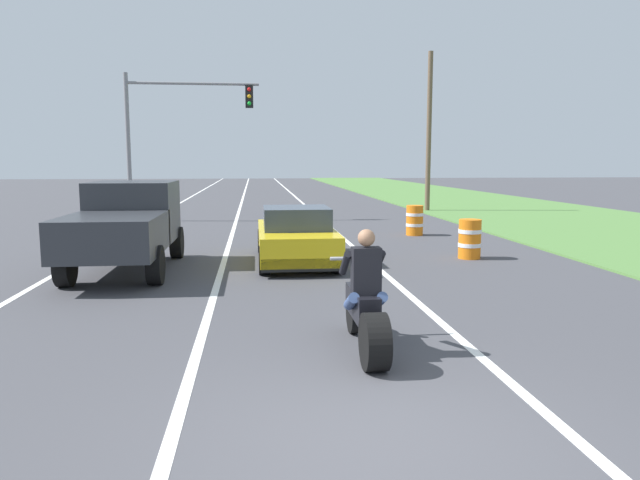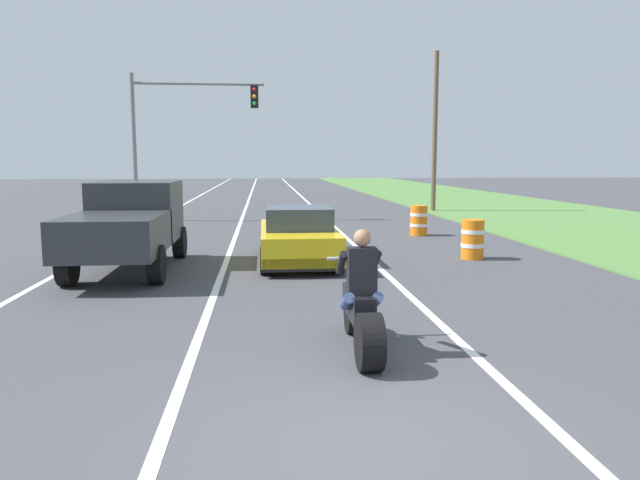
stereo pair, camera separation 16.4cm
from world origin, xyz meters
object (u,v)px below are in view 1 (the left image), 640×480
at_px(pickup_truck_left_lane_dark_grey, 126,222).
at_px(construction_barrel_nearest, 470,239).
at_px(traffic_light_mast_near, 171,122).
at_px(construction_barrel_mid, 415,220).
at_px(motorcycle_with_rider, 366,309).
at_px(sports_car_yellow, 296,237).

relative_size(pickup_truck_left_lane_dark_grey, construction_barrel_nearest, 4.80).
height_order(traffic_light_mast_near, construction_barrel_mid, traffic_light_mast_near).
xyz_separation_m(pickup_truck_left_lane_dark_grey, construction_barrel_nearest, (8.29, 0.81, -0.60)).
distance_m(traffic_light_mast_near, construction_barrel_nearest, 14.34).
bearing_deg(pickup_truck_left_lane_dark_grey, traffic_light_mast_near, 92.50).
bearing_deg(construction_barrel_nearest, motorcycle_with_rider, -119.48).
bearing_deg(construction_barrel_mid, pickup_truck_left_lane_dark_grey, -145.47).
height_order(motorcycle_with_rider, construction_barrel_mid, motorcycle_with_rider).
relative_size(motorcycle_with_rider, construction_barrel_mid, 2.21).
xyz_separation_m(motorcycle_with_rider, construction_barrel_nearest, (4.04, 7.14, -0.09)).
distance_m(pickup_truck_left_lane_dark_grey, construction_barrel_nearest, 8.36).
relative_size(sports_car_yellow, pickup_truck_left_lane_dark_grey, 0.90).
relative_size(sports_car_yellow, construction_barrel_mid, 4.30).
height_order(sports_car_yellow, construction_barrel_mid, sports_car_yellow).
relative_size(pickup_truck_left_lane_dark_grey, traffic_light_mast_near, 0.80).
bearing_deg(construction_barrel_mid, motorcycle_with_rider, -108.17).
relative_size(sports_car_yellow, construction_barrel_nearest, 4.30).
bearing_deg(sports_car_yellow, traffic_light_mast_near, 111.93).
height_order(sports_car_yellow, construction_barrel_nearest, sports_car_yellow).
distance_m(pickup_truck_left_lane_dark_grey, traffic_light_mast_near, 11.95).
distance_m(sports_car_yellow, pickup_truck_left_lane_dark_grey, 3.96).
xyz_separation_m(traffic_light_mast_near, construction_barrel_mid, (8.69, -5.94, -3.55)).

